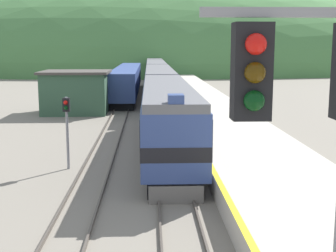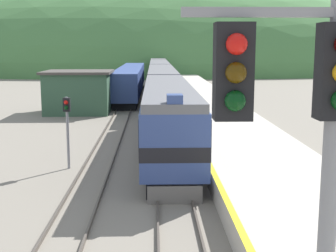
% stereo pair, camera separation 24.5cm
% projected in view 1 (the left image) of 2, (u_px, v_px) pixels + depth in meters
% --- Properties ---
extents(track_main, '(1.52, 180.00, 0.16)m').
position_uv_depth(track_main, '(156.00, 89.00, 69.75)').
color(track_main, '#4C443D').
rests_on(track_main, ground).
extents(track_siding, '(1.52, 180.00, 0.16)m').
position_uv_depth(track_siding, '(130.00, 89.00, 69.59)').
color(track_siding, '#4C443D').
rests_on(track_siding, ground).
extents(platform, '(5.98, 140.00, 0.98)m').
position_uv_depth(platform, '(202.00, 102.00, 50.17)').
color(platform, '#BCB5A5').
rests_on(platform, ground).
extents(distant_hills, '(162.87, 73.29, 46.19)m').
position_uv_depth(distant_hills, '(153.00, 70.00, 126.84)').
color(distant_hills, '#477A42').
rests_on(distant_hills, ground).
extents(station_shed, '(6.51, 6.03, 4.09)m').
position_uv_depth(station_shed, '(76.00, 92.00, 45.37)').
color(station_shed, '#385B42').
rests_on(station_shed, ground).
extents(express_train_lead_car, '(2.96, 19.65, 4.49)m').
position_uv_depth(express_train_lead_car, '(167.00, 116.00, 28.27)').
color(express_train_lead_car, black).
rests_on(express_train_lead_car, ground).
extents(carriage_second, '(2.95, 21.86, 4.13)m').
position_uv_depth(carriage_second, '(159.00, 86.00, 49.81)').
color(carriage_second, black).
rests_on(carriage_second, ground).
extents(carriage_third, '(2.95, 21.86, 4.13)m').
position_uv_depth(carriage_third, '(156.00, 74.00, 72.20)').
color(carriage_third, black).
rests_on(carriage_third, ground).
extents(carriage_fourth, '(2.95, 21.86, 4.13)m').
position_uv_depth(carriage_fourth, '(154.00, 67.00, 94.60)').
color(carriage_fourth, black).
rests_on(carriage_fourth, ground).
extents(siding_train, '(2.90, 31.33, 3.73)m').
position_uv_depth(siding_train, '(128.00, 81.00, 61.53)').
color(siding_train, black).
rests_on(siding_train, ground).
extents(signal_post_siding, '(0.36, 0.42, 3.82)m').
position_uv_depth(signal_post_siding, '(67.00, 118.00, 24.33)').
color(signal_post_siding, gray).
rests_on(signal_post_siding, ground).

